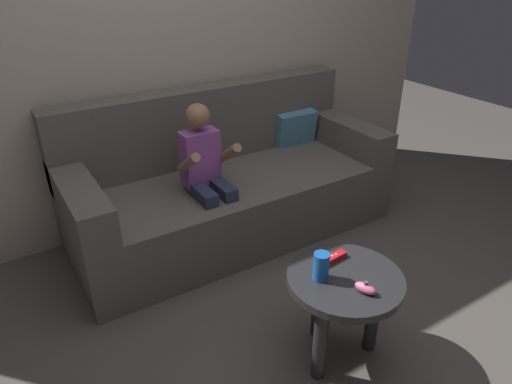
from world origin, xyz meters
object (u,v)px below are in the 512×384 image
at_px(coffee_table, 342,293).
at_px(nunchuk_pink, 365,288).
at_px(soda_can, 321,266).
at_px(person_seated_on_couch, 207,174).
at_px(game_remote_red_near_edge, 333,258).
at_px(couch, 229,186).

xyz_separation_m(coffee_table, nunchuk_pink, (-0.00, -0.12, 0.11)).
relative_size(coffee_table, soda_can, 4.01).
height_order(person_seated_on_couch, game_remote_red_near_edge, person_seated_on_couch).
bearing_deg(nunchuk_pink, coffee_table, 88.36).
xyz_separation_m(couch, game_remote_red_near_edge, (-0.10, -1.11, 0.15)).
bearing_deg(nunchuk_pink, person_seated_on_couch, 95.37).
bearing_deg(coffee_table, game_remote_red_near_edge, 76.23).
bearing_deg(game_remote_red_near_edge, person_seated_on_couch, 98.48).
height_order(couch, soda_can, couch).
bearing_deg(nunchuk_pink, soda_can, 120.28).
distance_m(nunchuk_pink, soda_can, 0.19).
bearing_deg(couch, coffee_table, -95.72).
bearing_deg(game_remote_red_near_edge, soda_can, -151.56).
distance_m(coffee_table, game_remote_red_near_edge, 0.15).
relative_size(couch, game_remote_red_near_edge, 13.94).
relative_size(couch, coffee_table, 4.07).
distance_m(couch, soda_can, 1.21).
height_order(person_seated_on_couch, coffee_table, person_seated_on_couch).
bearing_deg(game_remote_red_near_edge, coffee_table, -103.77).
height_order(game_remote_red_near_edge, soda_can, soda_can).
relative_size(game_remote_red_near_edge, soda_can, 1.17).
xyz_separation_m(coffee_table, game_remote_red_near_edge, (0.03, 0.11, 0.11)).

